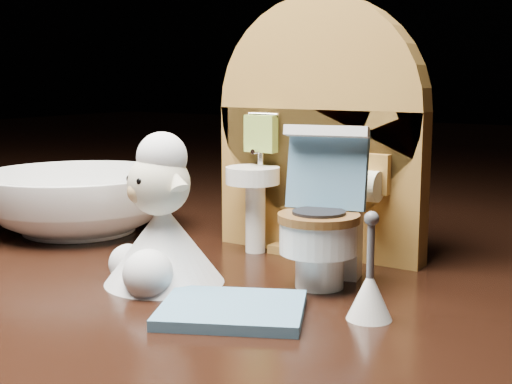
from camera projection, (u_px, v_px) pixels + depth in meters
backdrop_panel at (317, 143)px, 0.42m from camera, size 0.13×0.05×0.15m
toy_toilet at (324, 226)px, 0.36m from camera, size 0.05×0.06×0.08m
bath_mat at (232, 310)px, 0.32m from camera, size 0.08×0.07×0.00m
toilet_brush at (370, 291)px, 0.31m from camera, size 0.02×0.02×0.05m
plush_lamb at (160, 231)px, 0.36m from camera, size 0.06×0.06×0.08m
ceramic_bowl at (79, 202)px, 0.48m from camera, size 0.17×0.17×0.04m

